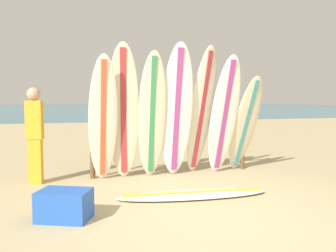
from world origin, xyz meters
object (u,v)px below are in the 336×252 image
surfboard_leaning_far_left (103,120)px  surfboard_leaning_center (177,112)px  surfboard_leaning_left (123,113)px  surfboard_leaning_far_right (245,125)px  surfboard_leaning_right (224,116)px  beachgoer_standing (35,131)px  cooler_box (64,205)px  surfboard_lying_on_sand (193,194)px  surfboard_rack (172,135)px  surfboard_leaning_center_left (152,116)px  small_boat_offshore (181,113)px  surfboard_leaning_center_right (201,112)px

surfboard_leaning_far_left → surfboard_leaning_center: (1.33, 0.01, 0.13)m
surfboard_leaning_left → surfboard_leaning_far_right: size_ratio=1.28×
surfboard_leaning_right → beachgoer_standing: 3.38m
surfboard_leaning_far_left → cooler_box: size_ratio=3.64×
surfboard_leaning_far_left → cooler_box: 2.04m
cooler_box → surfboard_lying_on_sand: bearing=38.0°
surfboard_rack → surfboard_leaning_center_left: 0.72m
surfboard_leaning_far_right → small_boat_offshore: 22.75m
surfboard_leaning_left → surfboard_lying_on_sand: size_ratio=1.05×
beachgoer_standing → small_boat_offshore: (9.84, 21.75, -0.65)m
surfboard_leaning_left → surfboard_leaning_far_right: (2.38, -0.03, -0.26)m
small_boat_offshore → surfboard_leaning_left: bearing=-110.9°
surfboard_lying_on_sand → cooler_box: 1.88m
surfboard_leaning_center_left → beachgoer_standing: 2.02m
surfboard_rack → cooler_box: size_ratio=5.23×
surfboard_leaning_center → cooler_box: size_ratio=4.05×
surfboard_leaning_center_left → small_boat_offshore: size_ratio=1.01×
surfboard_leaning_left → surfboard_leaning_far_right: 2.39m
beachgoer_standing → cooler_box: (0.49, -1.97, -0.72)m
surfboard_leaning_left → surfboard_leaning_right: 1.88m
surfboard_leaning_center_left → beachgoer_standing: size_ratio=1.39×
surfboard_rack → surfboard_leaning_far_left: size_ratio=1.44×
surfboard_leaning_far_left → surfboard_leaning_far_right: size_ratio=1.16×
surfboard_leaning_center → surfboard_leaning_center_left: bearing=178.4°
surfboard_leaning_center → surfboard_leaning_far_right: bearing=2.1°
surfboard_rack → surfboard_leaning_far_right: bearing=-12.9°
surfboard_leaning_center_right → surfboard_leaning_right: (0.39, -0.19, -0.09)m
surfboard_leaning_left → surfboard_leaning_center_left: 0.51m
surfboard_leaning_center → surfboard_lying_on_sand: bearing=-96.6°
surfboard_leaning_left → cooler_box: 2.31m
small_boat_offshore → surfboard_rack: bearing=-108.8°
surfboard_leaning_far_right → cooler_box: size_ratio=3.14×
surfboard_leaning_far_left → cooler_box: (-0.63, -1.72, -0.91)m
surfboard_leaning_center_right → surfboard_lying_on_sand: 1.93m
surfboard_leaning_left → small_boat_offshore: 23.46m
cooler_box → surfboard_leaning_center_left: bearing=72.7°
surfboard_lying_on_sand → beachgoer_standing: (-2.30, 1.50, 0.87)m
surfboard_rack → surfboard_leaning_right: size_ratio=1.40×
surfboard_leaning_center_left → surfboard_leaning_far_left: bearing=-178.3°
beachgoer_standing → cooler_box: beachgoer_standing is taller
surfboard_leaning_center_right → cooler_box: (-2.48, -1.85, -1.03)m
surfboard_leaning_right → surfboard_lying_on_sand: (-1.05, -1.19, -1.08)m
surfboard_leaning_left → small_boat_offshore: bearing=69.1°
surfboard_leaning_center_left → surfboard_leaning_far_right: 1.89m
surfboard_leaning_right → surfboard_leaning_far_right: surfboard_leaning_right is taller
surfboard_leaning_right → surfboard_leaning_far_right: (0.51, 0.12, -0.18)m
surfboard_leaning_left → surfboard_leaning_center_left: size_ratio=1.06×
surfboard_rack → surfboard_leaning_center_right: surfboard_leaning_center_right is taller
surfboard_leaning_far_right → surfboard_leaning_left: bearing=179.2°
surfboard_leaning_left → beachgoer_standing: 1.52m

